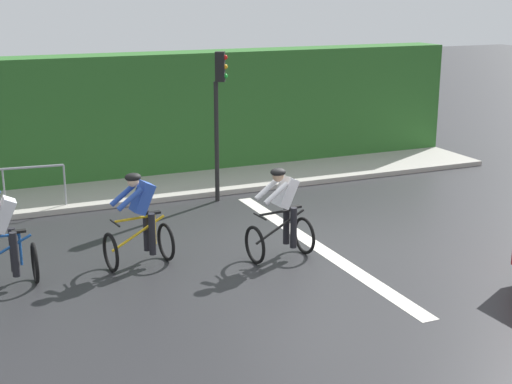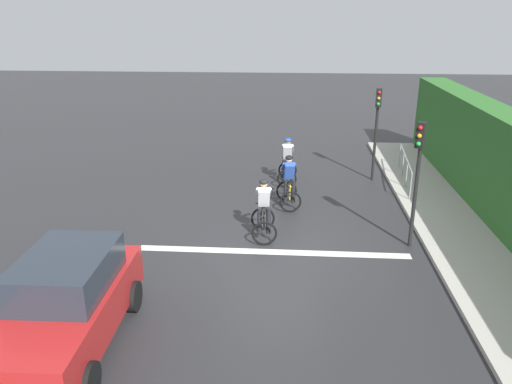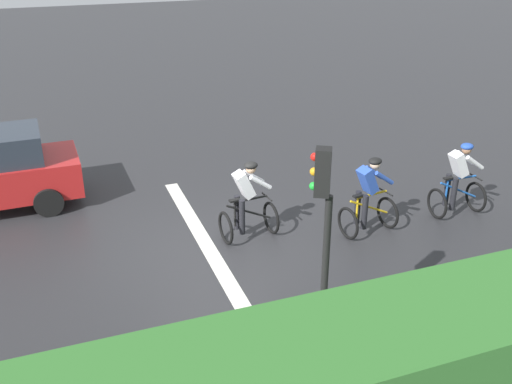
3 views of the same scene
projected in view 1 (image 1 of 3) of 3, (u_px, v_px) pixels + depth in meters
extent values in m
plane|color=#28282B|center=(313.00, 247.00, 13.59)|extent=(80.00, 80.00, 0.00)
cube|color=#ADA89E|center=(135.00, 186.00, 17.53)|extent=(2.80, 18.59, 0.12)
cube|color=tan|center=(126.00, 170.00, 18.27)|extent=(0.44, 18.59, 0.53)
cube|color=#2D6628|center=(120.00, 117.00, 18.19)|extent=(1.10, 18.59, 3.10)
cube|color=silver|center=(317.00, 246.00, 13.62)|extent=(7.00, 0.30, 0.01)
torus|color=black|center=(35.00, 263.00, 11.84)|extent=(0.68, 0.07, 0.68)
cylinder|color=#1E59B2|center=(0.00, 253.00, 11.58)|extent=(0.05, 0.99, 0.51)
cylinder|color=#1E59B2|center=(20.00, 249.00, 11.69)|extent=(0.04, 0.04, 0.55)
cube|color=black|center=(19.00, 231.00, 11.61)|extent=(0.10, 0.22, 0.04)
cube|color=white|center=(4.00, 215.00, 11.45)|extent=(0.30, 0.41, 0.57)
cylinder|color=black|center=(15.00, 255.00, 11.55)|extent=(0.12, 0.12, 0.74)
cylinder|color=black|center=(13.00, 250.00, 11.77)|extent=(0.12, 0.12, 0.74)
torus|color=black|center=(111.00, 252.00, 12.32)|extent=(0.68, 0.15, 0.68)
torus|color=black|center=(166.00, 242.00, 12.83)|extent=(0.68, 0.15, 0.68)
cylinder|color=gold|center=(138.00, 233.00, 12.51)|extent=(0.17, 0.99, 0.51)
cylinder|color=gold|center=(155.00, 229.00, 12.65)|extent=(0.04, 0.04, 0.55)
cylinder|color=gold|center=(135.00, 218.00, 12.41)|extent=(0.14, 0.71, 0.04)
cube|color=black|center=(154.00, 213.00, 12.58)|extent=(0.13, 0.23, 0.04)
cylinder|color=black|center=(115.00, 223.00, 12.24)|extent=(0.42, 0.09, 0.03)
cube|color=#2D51B7|center=(142.00, 198.00, 12.39)|extent=(0.35, 0.45, 0.57)
sphere|color=beige|center=(133.00, 181.00, 12.23)|extent=(0.20, 0.20, 0.20)
ellipsoid|color=black|center=(133.00, 177.00, 12.22)|extent=(0.27, 0.31, 0.14)
cylinder|color=black|center=(152.00, 234.00, 12.52)|extent=(0.12, 0.12, 0.74)
cylinder|color=black|center=(147.00, 230.00, 12.71)|extent=(0.12, 0.12, 0.74)
cylinder|color=#2D51B7|center=(130.00, 199.00, 12.11)|extent=(0.15, 0.49, 0.37)
cylinder|color=#2D51B7|center=(123.00, 195.00, 12.37)|extent=(0.15, 0.49, 0.37)
torus|color=black|center=(255.00, 245.00, 12.68)|extent=(0.68, 0.13, 0.68)
torus|color=black|center=(304.00, 236.00, 13.16)|extent=(0.68, 0.13, 0.68)
cylinder|color=black|center=(280.00, 227.00, 12.85)|extent=(0.14, 0.99, 0.51)
cylinder|color=black|center=(295.00, 223.00, 12.99)|extent=(0.04, 0.04, 0.55)
cylinder|color=black|center=(278.00, 212.00, 12.76)|extent=(0.11, 0.71, 0.04)
cube|color=black|center=(295.00, 207.00, 12.91)|extent=(0.12, 0.23, 0.04)
cylinder|color=black|center=(260.00, 217.00, 12.60)|extent=(0.42, 0.07, 0.03)
cube|color=white|center=(285.00, 192.00, 12.74)|extent=(0.34, 0.44, 0.57)
sphere|color=tan|center=(278.00, 176.00, 12.58)|extent=(0.20, 0.20, 0.20)
ellipsoid|color=black|center=(278.00, 172.00, 12.56)|extent=(0.27, 0.30, 0.14)
cylinder|color=black|center=(294.00, 228.00, 12.85)|extent=(0.12, 0.12, 0.74)
cylinder|color=black|center=(286.00, 224.00, 13.06)|extent=(0.12, 0.12, 0.74)
cylinder|color=white|center=(276.00, 193.00, 12.45)|extent=(0.14, 0.48, 0.37)
cylinder|color=white|center=(267.00, 189.00, 12.72)|extent=(0.14, 0.48, 0.37)
cylinder|color=black|center=(217.00, 142.00, 16.19)|extent=(0.10, 0.10, 2.70)
cube|color=black|center=(220.00, 67.00, 15.73)|extent=(0.27, 0.27, 0.64)
sphere|color=red|center=(225.00, 57.00, 15.67)|extent=(0.11, 0.11, 0.11)
sphere|color=orange|center=(225.00, 67.00, 15.72)|extent=(0.11, 0.11, 0.11)
sphere|color=green|center=(225.00, 76.00, 15.78)|extent=(0.11, 0.11, 0.11)
cylinder|color=#999EA3|center=(65.00, 187.00, 15.76)|extent=(0.04, 0.04, 1.00)
cylinder|color=#999EA3|center=(4.00, 192.00, 15.39)|extent=(0.04, 0.04, 1.00)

